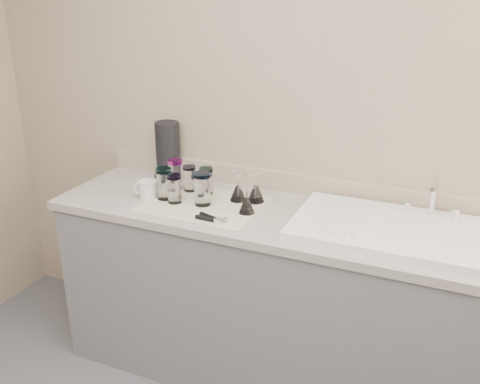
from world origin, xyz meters
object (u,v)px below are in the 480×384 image
at_px(goblet_back_left, 238,191).
at_px(white_mug, 148,190).
at_px(tumbler_magenta, 164,183).
at_px(sink_unit, 391,229).
at_px(tumbler_blue, 174,188).
at_px(goblet_back_right, 256,191).
at_px(goblet_front_right, 247,204).
at_px(tumbler_purple, 206,181).
at_px(paper_towel_roll, 168,151).
at_px(tumbler_lavender, 202,189).
at_px(can_opener, 213,219).
at_px(tumbler_cyan, 189,178).
at_px(tumbler_teal, 176,174).

distance_m(goblet_back_left, white_mug, 0.44).
bearing_deg(tumbler_magenta, sink_unit, 3.34).
distance_m(tumbler_blue, white_mug, 0.16).
bearing_deg(goblet_back_right, goblet_back_left, -165.98).
height_order(tumbler_magenta, goblet_front_right, tumbler_magenta).
bearing_deg(goblet_back_right, tumbler_purple, -179.32).
bearing_deg(white_mug, tumbler_blue, -3.53).
xyz_separation_m(white_mug, paper_towel_roll, (-0.07, 0.31, 0.10)).
distance_m(sink_unit, tumbler_lavender, 0.87).
relative_size(tumbler_lavender, can_opener, 1.00).
xyz_separation_m(sink_unit, goblet_front_right, (-0.64, -0.06, 0.03)).
xyz_separation_m(tumbler_blue, goblet_front_right, (0.36, 0.02, -0.03)).
height_order(goblet_back_left, white_mug, goblet_back_left).
bearing_deg(paper_towel_roll, sink_unit, -10.93).
distance_m(tumbler_magenta, goblet_front_right, 0.43).
bearing_deg(goblet_back_left, tumbler_cyan, 175.47).
bearing_deg(tumbler_blue, tumbler_purple, 61.81).
bearing_deg(paper_towel_roll, tumbler_blue, -55.45).
height_order(tumbler_magenta, tumbler_blue, tumbler_magenta).
bearing_deg(goblet_back_left, tumbler_lavender, -138.41).
xyz_separation_m(tumbler_purple, goblet_back_left, (0.18, -0.02, -0.02)).
relative_size(tumbler_teal, tumbler_magenta, 0.98).
bearing_deg(tumbler_cyan, can_opener, -46.82).
xyz_separation_m(goblet_back_left, can_opener, (-0.01, -0.27, -0.04)).
bearing_deg(tumbler_lavender, tumbler_magenta, -178.53).
bearing_deg(tumbler_lavender, tumbler_purple, 109.72).
bearing_deg(tumbler_magenta, white_mug, -170.83).
relative_size(sink_unit, can_opener, 5.17).
xyz_separation_m(tumbler_magenta, tumbler_lavender, (0.20, 0.01, 0.00)).
height_order(white_mug, paper_towel_roll, paper_towel_roll).
relative_size(tumbler_cyan, tumbler_purple, 0.96).
bearing_deg(goblet_front_right, tumbler_teal, 162.45).
height_order(tumbler_magenta, white_mug, tumbler_magenta).
bearing_deg(tumbler_magenta, goblet_front_right, 0.02).
height_order(tumbler_magenta, goblet_back_left, tumbler_magenta).
relative_size(sink_unit, goblet_front_right, 6.21).
bearing_deg(tumbler_purple, tumbler_teal, 178.83).
height_order(tumbler_lavender, can_opener, tumbler_lavender).
bearing_deg(tumbler_magenta, tumbler_teal, 97.80).
height_order(tumbler_cyan, tumbler_blue, tumbler_blue).
xyz_separation_m(tumbler_teal, tumbler_cyan, (0.08, 0.00, -0.01)).
distance_m(tumbler_lavender, paper_towel_roll, 0.47).
bearing_deg(tumbler_cyan, tumbler_lavender, -43.60).
xyz_separation_m(goblet_back_right, can_opener, (-0.09, -0.29, -0.04)).
distance_m(tumbler_blue, goblet_front_right, 0.36).
bearing_deg(tumbler_lavender, goblet_back_right, 32.59).
bearing_deg(sink_unit, goblet_back_left, 175.39).
xyz_separation_m(tumbler_cyan, paper_towel_roll, (-0.21, 0.15, 0.07)).
bearing_deg(tumbler_magenta, paper_towel_roll, 117.17).
bearing_deg(tumbler_purple, white_mug, -147.77).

